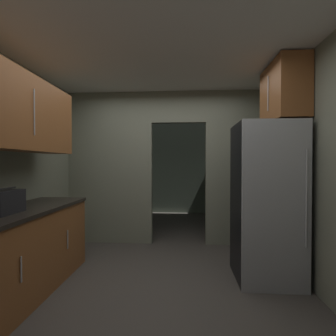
# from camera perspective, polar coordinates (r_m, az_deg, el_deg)

# --- Properties ---
(ground) EXTENTS (20.00, 20.00, 0.00)m
(ground) POSITION_cam_1_polar(r_m,az_deg,el_deg) (3.15, -2.85, -24.73)
(ground) COLOR #47423D
(kitchen_overhead_slab) EXTENTS (3.79, 7.15, 0.06)m
(kitchen_overhead_slab) POSITION_cam_1_polar(r_m,az_deg,el_deg) (3.54, -1.92, 21.67)
(kitchen_overhead_slab) COLOR silver
(kitchen_partition) EXTENTS (3.39, 0.12, 2.59)m
(kitchen_partition) POSITION_cam_1_polar(r_m,az_deg,el_deg) (4.41, -1.24, 0.96)
(kitchen_partition) COLOR gray
(kitchen_partition) RESTS_ON ground
(adjoining_room_shell) EXTENTS (3.39, 2.84, 2.59)m
(adjoining_room_shell) POSITION_cam_1_polar(r_m,az_deg,el_deg) (6.33, 0.85, 0.32)
(adjoining_room_shell) COLOR slate
(adjoining_room_shell) RESTS_ON ground
(refrigerator) EXTENTS (0.71, 0.75, 1.84)m
(refrigerator) POSITION_cam_1_polar(r_m,az_deg,el_deg) (3.28, 20.84, -6.97)
(refrigerator) COLOR black
(refrigerator) RESTS_ON ground
(lower_cabinet_run) EXTENTS (0.65, 1.96, 0.90)m
(lower_cabinet_run) POSITION_cam_1_polar(r_m,az_deg,el_deg) (3.16, -30.19, -16.02)
(lower_cabinet_run) COLOR brown
(lower_cabinet_run) RESTS_ON ground
(upper_cabinet_counterside) EXTENTS (0.36, 1.76, 0.78)m
(upper_cabinet_counterside) POSITION_cam_1_polar(r_m,az_deg,el_deg) (3.07, -30.43, 10.58)
(upper_cabinet_counterside) COLOR brown
(upper_cabinet_fridgeside) EXTENTS (0.36, 0.78, 0.70)m
(upper_cabinet_fridgeside) POSITION_cam_1_polar(r_m,az_deg,el_deg) (3.52, 24.20, 14.87)
(upper_cabinet_fridgeside) COLOR brown
(boombox) EXTENTS (0.16, 0.37, 0.25)m
(boombox) POSITION_cam_1_polar(r_m,az_deg,el_deg) (2.87, -32.21, -6.41)
(boombox) COLOR black
(boombox) RESTS_ON lower_cabinet_run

